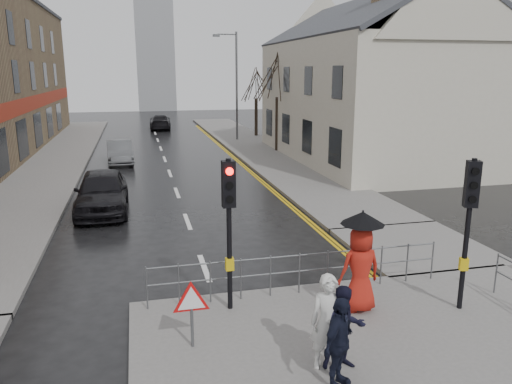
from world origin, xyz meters
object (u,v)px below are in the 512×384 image
pedestrian_a (328,322)px  car_mid (120,152)px  pedestrian_b (344,328)px  car_parked (102,191)px  pedestrian_d (339,343)px  pedestrian_with_umbrella (361,260)px

pedestrian_a → car_mid: bearing=115.0°
pedestrian_b → car_parked: 13.04m
pedestrian_a → car_mid: 23.03m
pedestrian_d → car_parked: bearing=67.2°
pedestrian_a → pedestrian_b: 0.31m
pedestrian_a → car_mid: size_ratio=0.43×
pedestrian_with_umbrella → pedestrian_d: size_ratio=1.41×
pedestrian_b → pedestrian_d: (-0.31, -0.49, 0.03)m
car_mid → pedestrian_a: bearing=-83.4°
pedestrian_b → pedestrian_d: bearing=-117.5°
pedestrian_d → car_mid: 23.59m
pedestrian_a → car_mid: (-4.09, 22.66, -0.35)m
pedestrian_b → car_parked: size_ratio=0.33×
pedestrian_a → pedestrian_d: size_ratio=1.10×
pedestrian_a → pedestrian_with_umbrella: size_ratio=0.77×
pedestrian_d → pedestrian_b: bearing=15.2°
pedestrian_a → pedestrian_d: bearing=-78.8°
car_mid → car_parked: bearing=-95.8°
car_parked → car_mid: car_parked is taller
car_parked → car_mid: bearing=87.8°
pedestrian_b → pedestrian_with_umbrella: bearing=63.6°
pedestrian_with_umbrella → car_parked: size_ratio=0.48×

